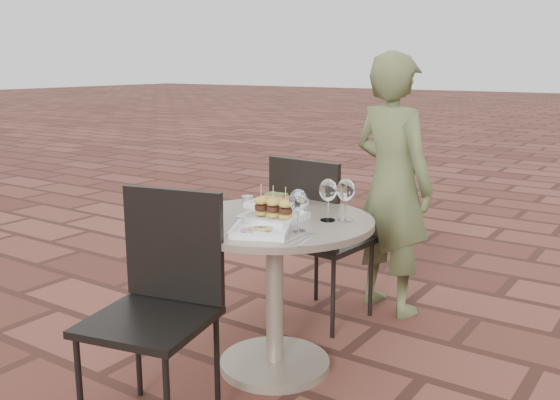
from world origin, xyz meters
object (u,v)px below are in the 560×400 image
Objects in this scene: plate_salmon at (276,203)px; plate_tuna at (260,230)px; cafe_table at (275,271)px; chair_near at (161,289)px; plate_sliders at (273,213)px; diner at (392,185)px; chair_far at (315,227)px.

plate_tuna is (0.22, -0.44, -0.00)m from plate_salmon.
cafe_table is 0.36m from plate_salmon.
chair_near is 0.62m from plate_sliders.
plate_salmon is (-0.27, -0.77, 0.01)m from diner.
chair_far reaches higher than plate_salmon.
cafe_table is 1.02m from diner.
chair_far is at bearing 87.35° from plate_salmon.
plate_salmon reaches higher than plate_tuna.
chair_near reaches higher than plate_tuna.
chair_far is 3.01× the size of plate_tuna.
chair_near is at bearing -122.54° from plate_tuna.
diner is 0.82m from plate_salmon.
plate_salmon is at bearing 77.19° from chair_near.
diner reaches higher than cafe_table.
cafe_table is at bearing 99.98° from diner.
chair_near reaches higher than plate_sliders.
chair_far is at bearing 104.78° from plate_tuna.
chair_far is 1.14m from chair_near.
diner is 1.22m from plate_tuna.
chair_far is 1.00× the size of chair_near.
chair_far is 0.63× the size of diner.
plate_tuna is at bearing -63.17° from plate_salmon.
cafe_table is at bearing 64.41° from chair_near.
plate_sliders is at bearing -64.81° from cafe_table.
cafe_table is 2.92× the size of plate_tuna.
diner reaches higher than chair_near.
chair_near is 0.82m from plate_salmon.
chair_far reaches higher than plate_sliders.
chair_far is at bearing 101.98° from cafe_table.
cafe_table is 0.57m from chair_far.
plate_sliders is (0.01, -0.03, 0.28)m from cafe_table.
plate_salmon is 0.28m from plate_sliders.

